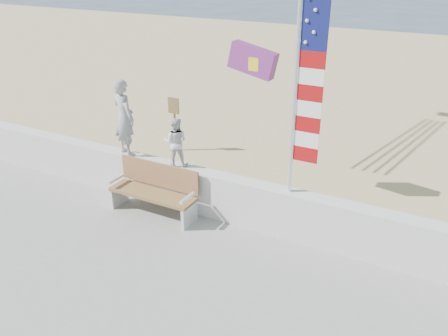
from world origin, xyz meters
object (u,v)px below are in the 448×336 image
(bench, at_px, (155,189))
(flag, at_px, (303,86))
(adult, at_px, (124,118))
(child, at_px, (176,142))

(bench, xyz_separation_m, flag, (2.74, 0.45, 2.30))
(adult, xyz_separation_m, flag, (3.74, -0.00, 1.12))
(adult, distance_m, bench, 1.62)
(adult, relative_size, bench, 0.88)
(adult, height_order, child, adult)
(child, distance_m, bench, 1.02)
(adult, bearing_deg, bench, 176.95)
(adult, xyz_separation_m, child, (1.24, 0.00, -0.30))
(child, height_order, flag, flag)
(bench, bearing_deg, child, 63.06)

